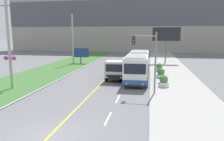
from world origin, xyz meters
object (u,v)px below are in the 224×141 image
utility_pole_near (9,45)px  traffic_light_mast (149,55)px  utility_pole_far (73,39)px  billboard_large (166,36)px  planter_round_second (161,74)px  car_distant (129,61)px  planter_round_third (159,68)px  billboard_small (81,53)px  planter_round_near (164,82)px  city_bus (138,65)px  dump_truck (117,70)px

utility_pole_near → traffic_light_mast: utility_pole_near is taller
utility_pole_far → billboard_large: (17.10, 4.25, 0.63)m
planter_round_second → car_distant: bearing=114.4°
utility_pole_near → planter_round_third: utility_pole_near is taller
billboard_small → planter_round_second: (14.54, -11.92, -1.36)m
traffic_light_mast → planter_round_second: size_ratio=4.70×
planter_round_near → planter_round_second: bearing=90.7°
billboard_large → planter_round_near: 20.42m
city_bus → planter_round_third: 5.95m
billboard_large → billboard_small: 16.65m
dump_truck → planter_round_second: dump_truck is taller
dump_truck → traffic_light_mast: bearing=-55.8°
utility_pole_far → billboard_large: size_ratio=1.34×
city_bus → car_distant: bearing=101.0°
billboard_large → planter_round_third: bearing=-98.5°
utility_pole_far → traffic_light_mast: size_ratio=1.58×
utility_pole_far → planter_round_near: (15.67, -15.57, -4.03)m
dump_truck → utility_pole_far: (-10.15, 12.64, 3.42)m
utility_pole_far → traffic_light_mast: 23.09m
city_bus → utility_pole_near: (-12.62, -7.78, 2.88)m
traffic_light_mast → utility_pole_near: bearing=-178.2°
city_bus → dump_truck: city_bus is taller
billboard_small → dump_truck: bearing=-56.7°
billboard_large → planter_round_third: size_ratio=5.57×
billboard_large → billboard_small: size_ratio=2.16×
planter_round_third → billboard_large: bearing=81.5°
utility_pole_far → planter_round_third: (15.59, -5.92, -4.04)m
car_distant → utility_pole_far: (-10.38, -0.77, 3.97)m
dump_truck → planter_round_second: size_ratio=4.93×
city_bus → billboard_small: 16.83m
planter_round_third → billboard_small: bearing=153.9°
utility_pole_near → billboard_large: utility_pole_near is taller
city_bus → planter_round_second: city_bus is taller
utility_pole_near → traffic_light_mast: bearing=1.8°
city_bus → planter_round_third: city_bus is taller
dump_truck → planter_round_third: 8.67m
planter_round_second → planter_round_third: bearing=90.3°
city_bus → traffic_light_mast: bearing=-79.7°
billboard_small → planter_round_near: bearing=-48.9°
billboard_small → planter_round_third: bearing=-26.1°
utility_pole_near → car_distant: bearing=62.2°
car_distant → planter_round_third: (5.20, -6.68, -0.07)m
utility_pole_far → planter_round_second: utility_pole_far is taller
city_bus → planter_round_near: city_bus is taller
dump_truck → planter_round_second: (5.46, 1.90, -0.62)m
utility_pole_far → planter_round_near: 22.46m
planter_round_second → billboard_small: bearing=140.6°
utility_pole_far → planter_round_second: 19.38m
dump_truck → planter_round_near: (5.52, -2.93, -0.61)m
dump_truck → billboard_small: size_ratio=1.92×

